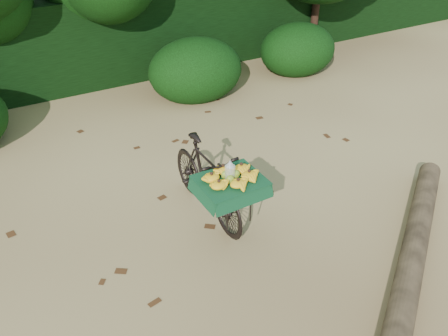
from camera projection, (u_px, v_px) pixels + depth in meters
ground at (241, 244)px, 5.94m from camera, size 80.00×80.00×0.00m
vendor_bicycle at (207, 180)px, 6.14m from camera, size 0.78×1.82×1.08m
fallen_log at (412, 258)px, 5.52m from camera, size 3.46×2.59×0.29m
hedge_backdrop at (90, 34)px, 10.04m from camera, size 26.00×1.80×1.80m
bush_clumps at (149, 83)px, 9.03m from camera, size 8.80×1.70×0.90m
leaf_litter at (216, 215)px, 6.41m from camera, size 7.00×7.30×0.01m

